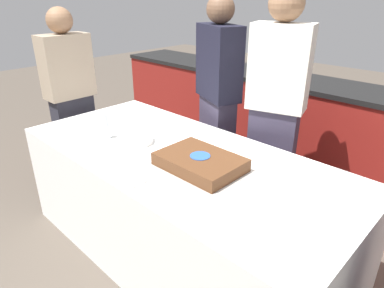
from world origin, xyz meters
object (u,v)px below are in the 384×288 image
(person_seated_left, at_px, (72,101))
(person_cutting_cake, at_px, (275,112))
(wine_glass, at_px, (105,121))
(person_standing_back, at_px, (218,102))
(cake, at_px, (200,162))
(plate_stack, at_px, (135,139))

(person_seated_left, bearing_deg, person_cutting_cake, -65.06)
(wine_glass, bearing_deg, person_standing_back, 75.80)
(wine_glass, bearing_deg, person_seated_left, 167.67)
(cake, xyz_separation_m, person_cutting_cake, (0.00, 0.76, 0.11))
(person_cutting_cake, bearing_deg, cake, 73.18)
(person_standing_back, bearing_deg, wine_glass, 98.70)
(person_seated_left, bearing_deg, cake, -91.74)
(cake, height_order, wine_glass, wine_glass)
(plate_stack, xyz_separation_m, person_standing_back, (0.03, 0.79, 0.08))
(plate_stack, xyz_separation_m, person_cutting_cake, (0.54, 0.79, 0.12))
(plate_stack, relative_size, person_seated_left, 0.15)
(cake, height_order, person_seated_left, person_seated_left)
(cake, bearing_deg, wine_glass, -170.31)
(cake, bearing_deg, person_cutting_cake, 90.00)
(plate_stack, height_order, person_standing_back, person_standing_back)
(cake, xyz_separation_m, person_seated_left, (-1.53, 0.05, 0.02))
(person_seated_left, relative_size, person_standing_back, 0.94)
(cake, xyz_separation_m, plate_stack, (-0.54, -0.03, -0.02))
(cake, height_order, person_cutting_cake, person_cutting_cake)
(plate_stack, height_order, person_cutting_cake, person_cutting_cake)
(plate_stack, bearing_deg, wine_glass, -154.79)
(plate_stack, xyz_separation_m, wine_glass, (-0.19, -0.09, 0.10))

